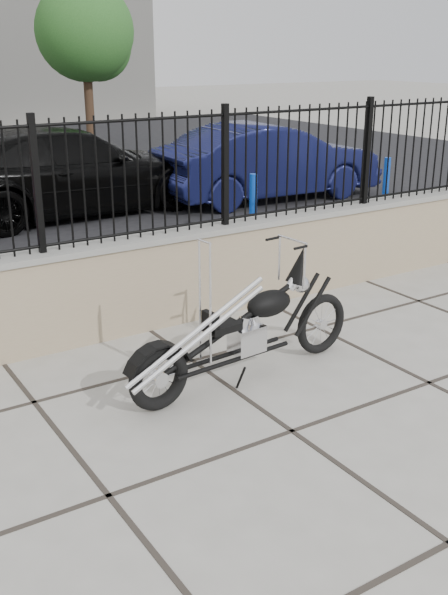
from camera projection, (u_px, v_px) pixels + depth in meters
name	position (u px, v px, depth m)	size (l,w,h in m)	color
ground_plane	(292.00, 431.00, 5.26)	(90.00, 90.00, 0.00)	#99968E
retaining_wall	(143.00, 283.00, 7.08)	(14.00, 0.36, 0.96)	gray
iron_fence	(138.00, 177.00, 6.72)	(14.00, 0.08, 1.20)	black
chopper_motorcycle	(243.00, 308.00, 5.85)	(2.25, 0.40, 1.35)	black
car_black	(68.00, 171.00, 11.95)	(2.09, 5.13, 1.49)	black
car_blue	(268.00, 162.00, 13.13)	(1.51, 4.33, 1.43)	#11153F
bollard_b	(253.00, 207.00, 10.45)	(0.12, 0.12, 0.98)	blue
bollard_c	(386.00, 184.00, 12.36)	(0.11, 0.11, 0.93)	blue
tree_right	(84.00, 26.00, 19.82)	(2.82, 2.82, 4.75)	#382619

